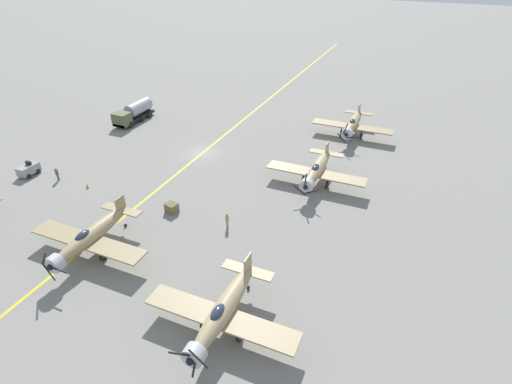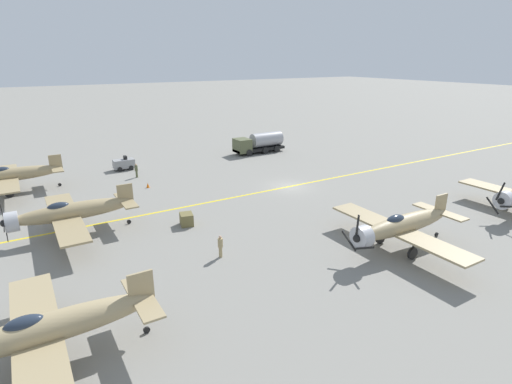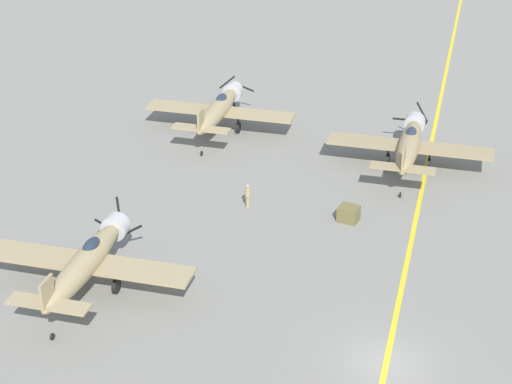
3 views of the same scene
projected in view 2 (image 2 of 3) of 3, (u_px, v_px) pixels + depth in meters
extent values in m
plane|color=gray|center=(289.00, 187.00, 45.17)|extent=(400.00, 400.00, 0.00)
cube|color=yellow|center=(289.00, 187.00, 45.17)|extent=(0.30, 160.00, 0.01)
ellipsoid|color=tan|center=(55.00, 326.00, 18.50)|extent=(1.50, 9.50, 1.42)
ellipsoid|color=#232D3D|center=(24.00, 324.00, 17.76)|extent=(0.80, 1.70, 0.76)
cube|color=tan|center=(37.00, 338.00, 18.23)|extent=(12.00, 2.10, 0.16)
cube|color=tan|center=(142.00, 297.00, 20.46)|extent=(4.40, 1.10, 0.12)
cube|color=tan|center=(141.00, 286.00, 20.25)|extent=(0.14, 1.30, 1.60)
cylinder|color=black|center=(43.00, 370.00, 17.22)|extent=(0.14, 0.14, 1.26)
cylinder|color=black|center=(45.00, 382.00, 17.42)|extent=(0.22, 0.90, 0.90)
cylinder|color=black|center=(38.00, 331.00, 19.65)|extent=(0.14, 0.14, 1.26)
cylinder|color=black|center=(40.00, 342.00, 19.85)|extent=(0.22, 0.90, 0.90)
cylinder|color=black|center=(147.00, 330.00, 21.13)|extent=(0.12, 0.36, 0.36)
ellipsoid|color=tan|center=(405.00, 224.00, 29.90)|extent=(1.50, 9.50, 1.42)
cylinder|color=#B7B7BC|center=(362.00, 237.00, 27.71)|extent=(1.58, 0.90, 1.58)
ellipsoid|color=#232D3D|center=(396.00, 220.00, 29.16)|extent=(0.80, 1.70, 0.76)
cube|color=tan|center=(398.00, 230.00, 29.63)|extent=(12.00, 2.10, 0.16)
cube|color=tan|center=(440.00, 212.00, 31.86)|extent=(4.40, 1.10, 0.12)
cube|color=tan|center=(441.00, 204.00, 31.65)|extent=(0.14, 1.30, 1.60)
sphere|color=black|center=(357.00, 238.00, 27.47)|extent=(0.56, 0.56, 0.56)
cube|color=black|center=(357.00, 227.00, 27.23)|extent=(0.24, 0.06, 1.76)
cube|color=black|center=(365.00, 248.00, 26.96)|extent=(1.63, 0.06, 0.91)
cube|color=black|center=(349.00, 241.00, 28.21)|extent=(1.54, 0.06, 1.08)
cylinder|color=black|center=(413.00, 245.00, 28.62)|extent=(0.14, 0.14, 1.26)
cylinder|color=black|center=(412.00, 253.00, 28.82)|extent=(0.22, 0.90, 0.90)
cylinder|color=black|center=(381.00, 231.00, 31.05)|extent=(0.14, 0.14, 1.26)
cylinder|color=black|center=(380.00, 238.00, 31.25)|extent=(0.22, 0.90, 0.90)
cylinder|color=black|center=(436.00, 234.00, 32.53)|extent=(0.12, 0.36, 0.36)
cylinder|color=#B7B7BC|center=(504.00, 200.00, 34.83)|extent=(1.58, 0.90, 1.58)
sphere|color=black|center=(501.00, 201.00, 34.59)|extent=(0.56, 0.56, 0.56)
cube|color=black|center=(492.00, 206.00, 35.29)|extent=(1.36, 0.06, 1.31)
cube|color=black|center=(500.00, 191.00, 34.49)|extent=(0.56, 0.06, 1.73)
cube|color=black|center=(510.00, 207.00, 33.98)|extent=(1.72, 0.06, 0.62)
cylinder|color=black|center=(507.00, 198.00, 38.17)|extent=(0.14, 0.14, 1.26)
cylinder|color=black|center=(506.00, 205.00, 38.37)|extent=(0.22, 0.90, 0.90)
ellipsoid|color=#9D8860|center=(75.00, 211.00, 32.41)|extent=(1.50, 9.50, 1.42)
cylinder|color=#B7B7BC|center=(12.00, 222.00, 30.23)|extent=(1.58, 0.90, 1.58)
ellipsoid|color=#232D3D|center=(59.00, 207.00, 31.67)|extent=(0.80, 1.70, 0.76)
cube|color=#9D8860|center=(65.00, 217.00, 32.14)|extent=(12.00, 2.10, 0.16)
cube|color=#9D8860|center=(126.00, 200.00, 34.37)|extent=(4.40, 1.10, 0.12)
cube|color=#9D8860|center=(125.00, 193.00, 34.16)|extent=(0.14, 1.30, 1.60)
sphere|color=black|center=(4.00, 223.00, 29.98)|extent=(0.56, 0.56, 0.56)
cube|color=black|center=(2.00, 212.00, 30.10)|extent=(1.01, 0.06, 1.58)
cube|color=black|center=(4.00, 227.00, 29.27)|extent=(1.75, 0.06, 0.16)
cube|color=black|center=(6.00, 231.00, 30.57)|extent=(0.98, 0.06, 1.59)
cylinder|color=black|center=(69.00, 230.00, 31.13)|extent=(0.14, 0.14, 1.26)
cylinder|color=black|center=(70.00, 238.00, 31.33)|extent=(0.22, 0.90, 0.90)
cylinder|color=black|center=(64.00, 218.00, 33.56)|extent=(0.14, 0.14, 1.26)
cylinder|color=black|center=(65.00, 225.00, 33.76)|extent=(0.22, 0.90, 0.90)
cylinder|color=black|center=(129.00, 222.00, 35.04)|extent=(0.12, 0.36, 0.36)
ellipsoid|color=#9E8A61|center=(14.00, 174.00, 42.63)|extent=(1.50, 9.50, 1.42)
ellipsoid|color=#232D3D|center=(1.00, 170.00, 41.90)|extent=(0.80, 1.70, 0.76)
cube|color=#9E8A61|center=(7.00, 178.00, 42.37)|extent=(12.00, 2.10, 0.16)
cube|color=#9E8A61|center=(56.00, 168.00, 44.59)|extent=(4.40, 1.10, 0.12)
cube|color=#9E8A61|center=(55.00, 162.00, 44.39)|extent=(0.14, 1.30, 1.60)
cylinder|color=black|center=(8.00, 187.00, 41.36)|extent=(0.14, 0.14, 1.26)
cylinder|color=black|center=(9.00, 193.00, 41.56)|extent=(0.22, 0.90, 0.90)
cylinder|color=black|center=(8.00, 180.00, 43.79)|extent=(0.14, 0.14, 1.26)
cylinder|color=black|center=(9.00, 186.00, 43.99)|extent=(0.22, 0.90, 0.90)
cylinder|color=black|center=(60.00, 185.00, 45.27)|extent=(0.12, 0.36, 0.36)
cube|color=black|center=(259.00, 149.00, 61.10)|extent=(2.25, 8.00, 0.40)
cube|color=#515638|center=(242.00, 146.00, 59.39)|extent=(2.50, 2.08, 2.00)
cylinder|color=#9E9EA3|center=(266.00, 139.00, 61.33)|extent=(2.10, 4.96, 2.10)
cylinder|color=black|center=(249.00, 153.00, 58.96)|extent=(0.30, 1.00, 1.00)
cylinder|color=black|center=(241.00, 150.00, 60.89)|extent=(0.30, 1.00, 1.00)
cylinder|color=black|center=(265.00, 151.00, 60.38)|extent=(0.30, 1.00, 1.00)
cylinder|color=black|center=(257.00, 148.00, 62.30)|extent=(0.30, 1.00, 1.00)
cylinder|color=black|center=(277.00, 149.00, 61.40)|extent=(0.30, 1.00, 1.00)
cylinder|color=black|center=(268.00, 146.00, 63.32)|extent=(0.30, 1.00, 1.00)
cube|color=gray|center=(124.00, 164.00, 51.75)|extent=(1.40, 2.60, 1.10)
cube|color=black|center=(125.00, 158.00, 51.63)|extent=(0.70, 0.36, 0.44)
cylinder|color=black|center=(120.00, 169.00, 51.00)|extent=(0.20, 0.60, 0.60)
cylinder|color=black|center=(117.00, 167.00, 52.11)|extent=(0.20, 0.60, 0.60)
cylinder|color=black|center=(131.00, 168.00, 51.70)|extent=(0.20, 0.60, 0.60)
cylinder|color=black|center=(128.00, 165.00, 52.81)|extent=(0.20, 0.60, 0.60)
cylinder|color=#515638|center=(137.00, 174.00, 48.52)|extent=(0.25, 0.25, 0.81)
cylinder|color=#515638|center=(136.00, 168.00, 48.28)|extent=(0.37, 0.37, 0.68)
sphere|color=tan|center=(136.00, 165.00, 48.13)|extent=(0.22, 0.22, 0.22)
cylinder|color=tan|center=(221.00, 252.00, 29.11)|extent=(0.25, 0.25, 0.81)
cylinder|color=tan|center=(220.00, 243.00, 28.88)|extent=(0.37, 0.37, 0.68)
sphere|color=tan|center=(220.00, 237.00, 28.73)|extent=(0.22, 0.22, 0.22)
cube|color=brown|center=(187.00, 219.00, 34.67)|extent=(1.47, 1.31, 1.06)
cone|color=orange|center=(148.00, 185.00, 44.73)|extent=(0.36, 0.36, 0.55)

